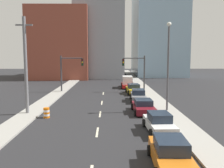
{
  "coord_description": "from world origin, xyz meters",
  "views": [
    {
      "loc": [
        0.92,
        -3.54,
        5.84
      ],
      "look_at": [
        1.25,
        27.24,
        2.2
      ],
      "focal_mm": 40.0,
      "sensor_mm": 36.0,
      "label": 1
    }
  ],
  "objects_px": {
    "sedan_maroon": "(143,106)",
    "sedan_gray": "(138,96)",
    "traffic_signal_right": "(138,69)",
    "utility_pole_left_mid": "(26,65)",
    "sedan_orange": "(170,154)",
    "street_lamp": "(168,61)",
    "traffic_barrel": "(46,113)",
    "box_truck_red": "(127,82)",
    "sedan_white": "(159,123)",
    "sedan_yellow": "(134,89)",
    "traffic_signal_left": "(68,69)"
  },
  "relations": [
    {
      "from": "traffic_barrel",
      "to": "sedan_orange",
      "type": "xyz_separation_m",
      "value": [
        9.01,
        -10.27,
        0.22
      ]
    },
    {
      "from": "sedan_gray",
      "to": "box_truck_red",
      "type": "bearing_deg",
      "value": 94.98
    },
    {
      "from": "traffic_signal_right",
      "to": "sedan_gray",
      "type": "relative_size",
      "value": 1.17
    },
    {
      "from": "traffic_barrel",
      "to": "sedan_gray",
      "type": "height_order",
      "value": "sedan_gray"
    },
    {
      "from": "street_lamp",
      "to": "sedan_yellow",
      "type": "distance_m",
      "value": 12.8
    },
    {
      "from": "utility_pole_left_mid",
      "to": "sedan_gray",
      "type": "bearing_deg",
      "value": 30.76
    },
    {
      "from": "traffic_signal_left",
      "to": "sedan_orange",
      "type": "distance_m",
      "value": 28.3
    },
    {
      "from": "utility_pole_left_mid",
      "to": "street_lamp",
      "type": "xyz_separation_m",
      "value": [
        13.99,
        1.07,
        0.37
      ]
    },
    {
      "from": "traffic_signal_right",
      "to": "utility_pole_left_mid",
      "type": "xyz_separation_m",
      "value": [
        -12.5,
        -14.78,
        1.18
      ]
    },
    {
      "from": "traffic_signal_right",
      "to": "sedan_gray",
      "type": "xyz_separation_m",
      "value": [
        -0.8,
        -7.81,
        -2.97
      ]
    },
    {
      "from": "street_lamp",
      "to": "sedan_orange",
      "type": "distance_m",
      "value": 13.79
    },
    {
      "from": "sedan_white",
      "to": "box_truck_red",
      "type": "distance_m",
      "value": 25.37
    },
    {
      "from": "traffic_signal_left",
      "to": "street_lamp",
      "type": "height_order",
      "value": "street_lamp"
    },
    {
      "from": "traffic_signal_right",
      "to": "traffic_barrel",
      "type": "height_order",
      "value": "traffic_signal_right"
    },
    {
      "from": "traffic_barrel",
      "to": "street_lamp",
      "type": "relative_size",
      "value": 0.1
    },
    {
      "from": "utility_pole_left_mid",
      "to": "sedan_maroon",
      "type": "height_order",
      "value": "utility_pole_left_mid"
    },
    {
      "from": "sedan_white",
      "to": "sedan_orange",
      "type": "bearing_deg",
      "value": -98.28
    },
    {
      "from": "utility_pole_left_mid",
      "to": "sedan_gray",
      "type": "relative_size",
      "value": 1.94
    },
    {
      "from": "sedan_gray",
      "to": "sedan_yellow",
      "type": "bearing_deg",
      "value": 93.04
    },
    {
      "from": "sedan_maroon",
      "to": "box_truck_red",
      "type": "bearing_deg",
      "value": 89.99
    },
    {
      "from": "traffic_barrel",
      "to": "traffic_signal_right",
      "type": "bearing_deg",
      "value": 57.55
    },
    {
      "from": "sedan_maroon",
      "to": "sedan_gray",
      "type": "relative_size",
      "value": 0.96
    },
    {
      "from": "traffic_signal_right",
      "to": "sedan_orange",
      "type": "distance_m",
      "value": 26.64
    },
    {
      "from": "sedan_orange",
      "to": "sedan_maroon",
      "type": "xyz_separation_m",
      "value": [
        0.26,
        12.3,
        -0.06
      ]
    },
    {
      "from": "sedan_gray",
      "to": "sedan_orange",
      "type": "bearing_deg",
      "value": -88.59
    },
    {
      "from": "sedan_white",
      "to": "sedan_yellow",
      "type": "xyz_separation_m",
      "value": [
        -0.15,
        18.52,
        0.02
      ]
    },
    {
      "from": "sedan_gray",
      "to": "street_lamp",
      "type": "bearing_deg",
      "value": -65.96
    },
    {
      "from": "sedan_orange",
      "to": "sedan_gray",
      "type": "bearing_deg",
      "value": 90.9
    },
    {
      "from": "utility_pole_left_mid",
      "to": "sedan_white",
      "type": "xyz_separation_m",
      "value": [
        11.84,
        -5.7,
        -4.16
      ]
    },
    {
      "from": "traffic_barrel",
      "to": "sedan_white",
      "type": "distance_m",
      "value": 10.54
    },
    {
      "from": "box_truck_red",
      "to": "traffic_signal_right",
      "type": "bearing_deg",
      "value": -73.49
    },
    {
      "from": "street_lamp",
      "to": "traffic_signal_right",
      "type": "bearing_deg",
      "value": 96.2
    },
    {
      "from": "sedan_maroon",
      "to": "traffic_signal_left",
      "type": "bearing_deg",
      "value": 124.23
    },
    {
      "from": "traffic_signal_left",
      "to": "traffic_barrel",
      "type": "bearing_deg",
      "value": -87.76
    },
    {
      "from": "traffic_signal_left",
      "to": "sedan_yellow",
      "type": "distance_m",
      "value": 10.71
    },
    {
      "from": "traffic_signal_right",
      "to": "sedan_maroon",
      "type": "bearing_deg",
      "value": -94.1
    },
    {
      "from": "traffic_signal_left",
      "to": "sedan_gray",
      "type": "relative_size",
      "value": 1.17
    },
    {
      "from": "sedan_white",
      "to": "traffic_barrel",
      "type": "bearing_deg",
      "value": 153.42
    },
    {
      "from": "sedan_white",
      "to": "sedan_maroon",
      "type": "distance_m",
      "value": 6.34
    },
    {
      "from": "traffic_signal_right",
      "to": "utility_pole_left_mid",
      "type": "relative_size",
      "value": 0.6
    },
    {
      "from": "traffic_signal_left",
      "to": "street_lamp",
      "type": "distance_m",
      "value": 18.56
    },
    {
      "from": "sedan_gray",
      "to": "sedan_yellow",
      "type": "xyz_separation_m",
      "value": [
        -0.02,
        5.85,
        0.01
      ]
    },
    {
      "from": "traffic_signal_right",
      "to": "sedan_white",
      "type": "xyz_separation_m",
      "value": [
        -0.67,
        -20.48,
        -2.98
      ]
    },
    {
      "from": "traffic_barrel",
      "to": "traffic_signal_left",
      "type": "bearing_deg",
      "value": 92.24
    },
    {
      "from": "sedan_maroon",
      "to": "sedan_gray",
      "type": "distance_m",
      "value": 6.34
    },
    {
      "from": "sedan_orange",
      "to": "sedan_white",
      "type": "xyz_separation_m",
      "value": [
        0.61,
        5.96,
        -0.02
      ]
    },
    {
      "from": "sedan_orange",
      "to": "box_truck_red",
      "type": "height_order",
      "value": "box_truck_red"
    },
    {
      "from": "sedan_orange",
      "to": "sedan_maroon",
      "type": "relative_size",
      "value": 1.02
    },
    {
      "from": "sedan_gray",
      "to": "sedan_maroon",
      "type": "bearing_deg",
      "value": -89.09
    },
    {
      "from": "sedan_orange",
      "to": "traffic_signal_left",
      "type": "bearing_deg",
      "value": 112.4
    }
  ]
}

